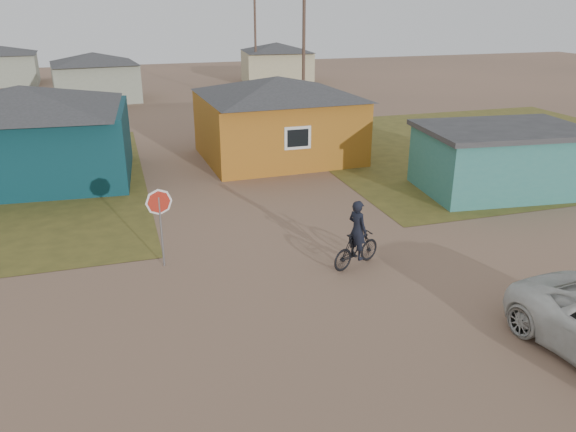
% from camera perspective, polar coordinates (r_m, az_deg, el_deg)
% --- Properties ---
extents(ground, '(120.00, 120.00, 0.00)m').
position_cam_1_polar(ground, '(14.50, 5.16, -8.71)').
color(ground, '#88654E').
extents(grass_ne, '(20.00, 18.00, 0.00)m').
position_cam_1_polar(grass_ne, '(31.86, 19.94, 6.78)').
color(grass_ne, brown).
rests_on(grass_ne, ground).
extents(house_teal, '(8.93, 7.08, 4.00)m').
position_cam_1_polar(house_teal, '(25.85, -25.03, 7.65)').
color(house_teal, '#092C33').
rests_on(house_teal, ground).
extents(house_yellow, '(7.72, 6.76, 3.90)m').
position_cam_1_polar(house_yellow, '(27.15, -1.04, 10.05)').
color(house_yellow, '#A76319').
rests_on(house_yellow, ground).
extents(shed_turquoise, '(6.71, 4.93, 2.60)m').
position_cam_1_polar(shed_turquoise, '(23.89, 20.76, 5.45)').
color(shed_turquoise, '#377971').
rests_on(shed_turquoise, ground).
extents(house_pale_west, '(7.04, 6.15, 3.60)m').
position_cam_1_polar(house_pale_west, '(45.91, -19.00, 13.29)').
color(house_pale_west, gray).
rests_on(house_pale_west, ground).
extents(house_beige_east, '(6.95, 6.05, 3.60)m').
position_cam_1_polar(house_beige_east, '(53.98, -1.16, 15.38)').
color(house_beige_east, tan).
rests_on(house_beige_east, ground).
extents(house_pale_north, '(6.28, 5.81, 3.40)m').
position_cam_1_polar(house_pale_north, '(58.55, -26.90, 13.55)').
color(house_pale_north, gray).
rests_on(house_pale_north, ground).
extents(utility_pole_near, '(1.40, 0.20, 8.00)m').
position_cam_1_polar(utility_pole_near, '(35.62, 1.60, 16.14)').
color(utility_pole_near, brown).
rests_on(utility_pole_near, ground).
extents(utility_pole_far, '(1.40, 0.20, 8.00)m').
position_cam_1_polar(utility_pole_far, '(51.22, -3.34, 17.61)').
color(utility_pole_far, brown).
rests_on(utility_pole_far, ground).
extents(stop_sign, '(0.75, 0.20, 2.34)m').
position_cam_1_polar(stop_sign, '(16.05, -12.92, 0.63)').
color(stop_sign, gray).
rests_on(stop_sign, ground).
extents(cyclist, '(1.82, 1.14, 1.99)m').
position_cam_1_polar(cyclist, '(16.13, 6.99, -2.70)').
color(cyclist, black).
rests_on(cyclist, ground).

